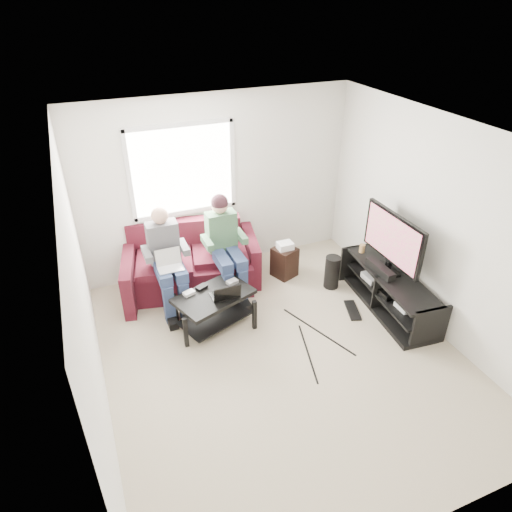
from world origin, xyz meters
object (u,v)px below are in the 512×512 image
(coffee_table, at_px, (214,303))
(end_table, at_px, (285,261))
(sofa, at_px, (192,265))
(tv_stand, at_px, (389,293))
(tv, at_px, (393,240))
(subwoofer, at_px, (332,272))

(coffee_table, distance_m, end_table, 1.51)
(sofa, bearing_deg, tv_stand, -34.06)
(end_table, bearing_deg, sofa, 168.18)
(sofa, xyz_separation_m, tv, (2.27, -1.44, 0.67))
(tv_stand, height_order, tv, tv)
(sofa, bearing_deg, subwoofer, -23.71)
(subwoofer, bearing_deg, tv_stand, -59.07)
(sofa, relative_size, subwoofer, 4.33)
(tv, xyz_separation_m, end_table, (-0.94, 1.16, -0.75))
(tv_stand, xyz_separation_m, subwoofer, (-0.44, 0.73, 0.00))
(tv, distance_m, end_table, 1.67)
(coffee_table, height_order, tv_stand, tv_stand)
(subwoofer, bearing_deg, end_table, 133.62)
(sofa, height_order, end_table, sofa)
(tv_stand, bearing_deg, coffee_table, 166.49)
(coffee_table, bearing_deg, subwoofer, 5.88)
(coffee_table, xyz_separation_m, tv_stand, (2.26, -0.54, -0.11))
(tv, height_order, subwoofer, tv)
(coffee_table, xyz_separation_m, end_table, (1.32, 0.72, -0.10))
(tv_stand, relative_size, end_table, 3.02)
(sofa, xyz_separation_m, tv_stand, (2.28, -1.54, -0.09))
(tv, bearing_deg, coffee_table, 168.89)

